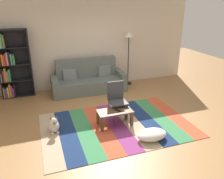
{
  "coord_description": "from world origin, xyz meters",
  "views": [
    {
      "loc": [
        -1.71,
        -4.48,
        2.65
      ],
      "look_at": [
        -0.04,
        0.32,
        0.65
      ],
      "focal_mm": 35.99,
      "sensor_mm": 36.0,
      "label": 1
    }
  ],
  "objects_px": {
    "bookshelf": "(11,65)",
    "pouf": "(152,134)",
    "coffee_table": "(115,114)",
    "standing_lamp": "(129,41)",
    "folding_chair": "(117,97)",
    "dog": "(54,125)",
    "tv_remote": "(118,110)",
    "couch": "(88,81)"
  },
  "relations": [
    {
      "from": "couch",
      "to": "folding_chair",
      "type": "height_order",
      "value": "couch"
    },
    {
      "from": "standing_lamp",
      "to": "coffee_table",
      "type": "bearing_deg",
      "value": -118.86
    },
    {
      "from": "bookshelf",
      "to": "coffee_table",
      "type": "relative_size",
      "value": 2.51
    },
    {
      "from": "bookshelf",
      "to": "pouf",
      "type": "distance_m",
      "value": 4.42
    },
    {
      "from": "pouf",
      "to": "dog",
      "type": "bearing_deg",
      "value": 152.92
    },
    {
      "from": "bookshelf",
      "to": "tv_remote",
      "type": "distance_m",
      "value": 3.51
    },
    {
      "from": "dog",
      "to": "tv_remote",
      "type": "relative_size",
      "value": 2.65
    },
    {
      "from": "coffee_table",
      "to": "couch",
      "type": "bearing_deg",
      "value": 91.36
    },
    {
      "from": "couch",
      "to": "pouf",
      "type": "height_order",
      "value": "couch"
    },
    {
      "from": "folding_chair",
      "to": "standing_lamp",
      "type": "bearing_deg",
      "value": 88.66
    },
    {
      "from": "coffee_table",
      "to": "pouf",
      "type": "height_order",
      "value": "coffee_table"
    },
    {
      "from": "bookshelf",
      "to": "folding_chair",
      "type": "relative_size",
      "value": 2.17
    },
    {
      "from": "dog",
      "to": "tv_remote",
      "type": "bearing_deg",
      "value": -7.9
    },
    {
      "from": "folding_chair",
      "to": "bookshelf",
      "type": "bearing_deg",
      "value": 165.07
    },
    {
      "from": "bookshelf",
      "to": "coffee_table",
      "type": "distance_m",
      "value": 3.46
    },
    {
      "from": "standing_lamp",
      "to": "folding_chair",
      "type": "relative_size",
      "value": 1.93
    },
    {
      "from": "pouf",
      "to": "tv_remote",
      "type": "relative_size",
      "value": 4.19
    },
    {
      "from": "couch",
      "to": "pouf",
      "type": "distance_m",
      "value": 3.13
    },
    {
      "from": "couch",
      "to": "standing_lamp",
      "type": "xyz_separation_m",
      "value": [
        1.43,
        0.21,
        1.11
      ]
    },
    {
      "from": "tv_remote",
      "to": "pouf",
      "type": "bearing_deg",
      "value": -89.28
    },
    {
      "from": "pouf",
      "to": "dog",
      "type": "relative_size",
      "value": 1.58
    },
    {
      "from": "pouf",
      "to": "bookshelf",
      "type": "bearing_deg",
      "value": 129.43
    },
    {
      "from": "standing_lamp",
      "to": "pouf",
      "type": "bearing_deg",
      "value": -104.5
    },
    {
      "from": "dog",
      "to": "pouf",
      "type": "bearing_deg",
      "value": -27.08
    },
    {
      "from": "couch",
      "to": "standing_lamp",
      "type": "distance_m",
      "value": 1.82
    },
    {
      "from": "couch",
      "to": "coffee_table",
      "type": "bearing_deg",
      "value": -88.64
    },
    {
      "from": "dog",
      "to": "standing_lamp",
      "type": "height_order",
      "value": "standing_lamp"
    },
    {
      "from": "coffee_table",
      "to": "folding_chair",
      "type": "relative_size",
      "value": 0.87
    },
    {
      "from": "couch",
      "to": "standing_lamp",
      "type": "height_order",
      "value": "standing_lamp"
    },
    {
      "from": "tv_remote",
      "to": "dog",
      "type": "bearing_deg",
      "value": 141.33
    },
    {
      "from": "pouf",
      "to": "folding_chair",
      "type": "height_order",
      "value": "folding_chair"
    },
    {
      "from": "pouf",
      "to": "folding_chair",
      "type": "relative_size",
      "value": 0.7
    },
    {
      "from": "standing_lamp",
      "to": "tv_remote",
      "type": "xyz_separation_m",
      "value": [
        -1.31,
        -2.52,
        -1.07
      ]
    },
    {
      "from": "tv_remote",
      "to": "folding_chair",
      "type": "distance_m",
      "value": 0.42
    },
    {
      "from": "bookshelf",
      "to": "dog",
      "type": "relative_size",
      "value": 4.92
    },
    {
      "from": "pouf",
      "to": "standing_lamp",
      "type": "height_order",
      "value": "standing_lamp"
    },
    {
      "from": "couch",
      "to": "tv_remote",
      "type": "xyz_separation_m",
      "value": [
        0.12,
        -2.31,
        0.04
      ]
    },
    {
      "from": "dog",
      "to": "tv_remote",
      "type": "height_order",
      "value": "dog"
    },
    {
      "from": "bookshelf",
      "to": "dog",
      "type": "bearing_deg",
      "value": -69.54
    },
    {
      "from": "coffee_table",
      "to": "standing_lamp",
      "type": "distance_m",
      "value": 3.07
    },
    {
      "from": "dog",
      "to": "tv_remote",
      "type": "xyz_separation_m",
      "value": [
        1.39,
        -0.19,
        0.22
      ]
    },
    {
      "from": "coffee_table",
      "to": "dog",
      "type": "distance_m",
      "value": 1.35
    }
  ]
}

